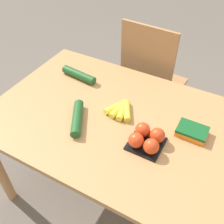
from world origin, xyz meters
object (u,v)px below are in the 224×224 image
carrot_bag (192,131)px  cucumber_near (77,118)px  cucumber_far (79,75)px  tomato_pack (147,139)px  chair (150,82)px  banana_bunch (121,109)px

carrot_bag → cucumber_near: cucumber_near is taller
cucumber_near → cucumber_far: bearing=122.8°
tomato_pack → cucumber_far: tomato_pack is taller
chair → carrot_bag: chair is taller
banana_bunch → cucumber_near: size_ratio=0.71×
chair → cucumber_near: chair is taller
carrot_bag → cucumber_far: size_ratio=0.61×
tomato_pack → cucumber_far: bearing=153.2°
cucumber_near → banana_bunch: bearing=47.4°
carrot_bag → chair: bearing=126.6°
tomato_pack → chair: bearing=109.5°
banana_bunch → cucumber_near: (-0.16, -0.18, 0.01)m
banana_bunch → chair: bearing=95.8°
banana_bunch → cucumber_near: bearing=-132.6°
banana_bunch → tomato_pack: size_ratio=1.02×
tomato_pack → banana_bunch: bearing=144.7°
banana_bunch → carrot_bag: 0.38m
chair → cucumber_far: size_ratio=4.15×
chair → cucumber_near: bearing=86.1°
banana_bunch → carrot_bag: carrot_bag is taller
carrot_bag → banana_bunch: bearing=-177.1°
chair → carrot_bag: bearing=130.0°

